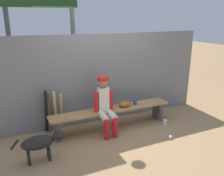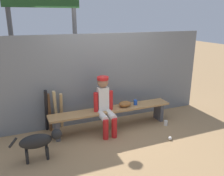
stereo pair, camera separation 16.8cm
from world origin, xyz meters
name	(u,v)px [view 2 (the right image)]	position (x,y,z in m)	size (l,w,h in m)	color
ground_plane	(112,128)	(0.00, 0.00, 0.00)	(30.00, 30.00, 0.00)	#9E7A51
chainlink_fence	(104,79)	(0.00, 0.48, 0.98)	(4.89, 0.03, 1.96)	slate
dugout_bench	(112,113)	(0.00, 0.00, 0.35)	(2.62, 0.36, 0.45)	#AD7F4C
player_seated	(105,104)	(-0.20, -0.11, 0.63)	(0.41, 0.55, 1.15)	silver
baseball_glove	(125,104)	(0.30, 0.00, 0.51)	(0.28, 0.20, 0.12)	brown
bat_wood_tan	(61,111)	(-0.98, 0.39, 0.40)	(0.06, 0.06, 0.81)	tan
bat_wood_natural	(56,110)	(-1.10, 0.38, 0.44)	(0.06, 0.06, 0.90)	tan
bat_wood_dark	(49,113)	(-1.23, 0.35, 0.42)	(0.06, 0.06, 0.83)	brown
bat_aluminum_black	(46,111)	(-1.29, 0.34, 0.47)	(0.06, 0.06, 0.95)	black
baseball	(170,138)	(0.85, -0.89, 0.04)	(0.07, 0.07, 0.07)	white
cup_on_ground	(166,123)	(1.14, -0.33, 0.06)	(0.08, 0.08, 0.11)	silver
cup_on_bench	(135,102)	(0.55, 0.01, 0.50)	(0.08, 0.08, 0.11)	#1E47AD
scoreboard	(45,4)	(-1.05, 1.26, 2.55)	(1.88, 0.27, 3.71)	#3F3F42
dog	(39,141)	(-1.53, -0.58, 0.34)	(0.84, 0.20, 0.49)	black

